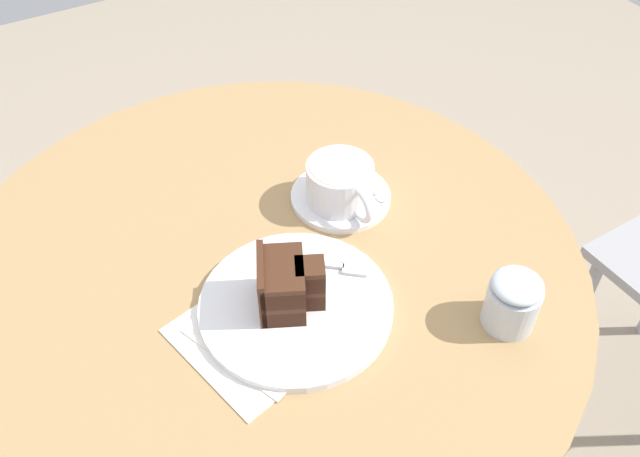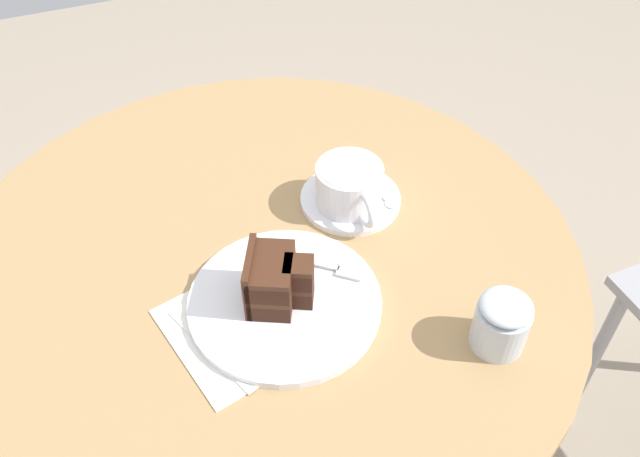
{
  "view_description": "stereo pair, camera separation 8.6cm",
  "coord_description": "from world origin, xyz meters",
  "px_view_note": "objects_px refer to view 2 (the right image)",
  "views": [
    {
      "loc": [
        0.55,
        -0.23,
        1.34
      ],
      "look_at": [
        0.02,
        0.07,
        0.72
      ],
      "focal_mm": 38.0,
      "sensor_mm": 36.0,
      "label": 1
    },
    {
      "loc": [
        0.58,
        -0.15,
        1.34
      ],
      "look_at": [
        0.02,
        0.07,
        0.72
      ],
      "focal_mm": 38.0,
      "sensor_mm": 36.0,
      "label": 2
    }
  ],
  "objects_px": {
    "saucer": "(350,199)",
    "teaspoon": "(380,194)",
    "cake_slice": "(274,280)",
    "fork": "(325,266)",
    "sugar_pot": "(502,323)",
    "cake_plate": "(285,303)",
    "coffee_cup": "(350,185)",
    "napkin": "(250,320)"
  },
  "relations": [
    {
      "from": "saucer",
      "to": "teaspoon",
      "type": "distance_m",
      "value": 0.04
    },
    {
      "from": "saucer",
      "to": "cake_slice",
      "type": "xyz_separation_m",
      "value": [
        0.14,
        -0.16,
        0.04
      ]
    },
    {
      "from": "fork",
      "to": "sugar_pot",
      "type": "bearing_deg",
      "value": -10.46
    },
    {
      "from": "saucer",
      "to": "cake_plate",
      "type": "xyz_separation_m",
      "value": [
        0.14,
        -0.15,
        0.0
      ]
    },
    {
      "from": "coffee_cup",
      "to": "sugar_pot",
      "type": "distance_m",
      "value": 0.28
    },
    {
      "from": "teaspoon",
      "to": "cake_plate",
      "type": "relative_size",
      "value": 0.39
    },
    {
      "from": "saucer",
      "to": "cake_plate",
      "type": "relative_size",
      "value": 0.6
    },
    {
      "from": "cake_plate",
      "to": "napkin",
      "type": "bearing_deg",
      "value": -81.35
    },
    {
      "from": "fork",
      "to": "sugar_pot",
      "type": "distance_m",
      "value": 0.23
    },
    {
      "from": "coffee_cup",
      "to": "cake_slice",
      "type": "relative_size",
      "value": 1.35
    },
    {
      "from": "coffee_cup",
      "to": "fork",
      "type": "height_order",
      "value": "coffee_cup"
    },
    {
      "from": "cake_plate",
      "to": "teaspoon",
      "type": "bearing_deg",
      "value": 124.77
    },
    {
      "from": "fork",
      "to": "napkin",
      "type": "height_order",
      "value": "fork"
    },
    {
      "from": "fork",
      "to": "sugar_pot",
      "type": "height_order",
      "value": "sugar_pot"
    },
    {
      "from": "sugar_pot",
      "to": "coffee_cup",
      "type": "bearing_deg",
      "value": -166.08
    },
    {
      "from": "teaspoon",
      "to": "sugar_pot",
      "type": "relative_size",
      "value": 1.22
    },
    {
      "from": "fork",
      "to": "sugar_pot",
      "type": "relative_size",
      "value": 1.45
    },
    {
      "from": "coffee_cup",
      "to": "cake_slice",
      "type": "distance_m",
      "value": 0.2
    },
    {
      "from": "saucer",
      "to": "teaspoon",
      "type": "xyz_separation_m",
      "value": [
        0.01,
        0.04,
        0.01
      ]
    },
    {
      "from": "coffee_cup",
      "to": "cake_plate",
      "type": "bearing_deg",
      "value": -46.72
    },
    {
      "from": "saucer",
      "to": "coffee_cup",
      "type": "distance_m",
      "value": 0.04
    },
    {
      "from": "saucer",
      "to": "sugar_pot",
      "type": "distance_m",
      "value": 0.29
    },
    {
      "from": "cake_plate",
      "to": "napkin",
      "type": "height_order",
      "value": "cake_plate"
    },
    {
      "from": "cake_plate",
      "to": "sugar_pot",
      "type": "height_order",
      "value": "sugar_pot"
    },
    {
      "from": "coffee_cup",
      "to": "napkin",
      "type": "xyz_separation_m",
      "value": [
        0.14,
        -0.19,
        -0.04
      ]
    },
    {
      "from": "cake_plate",
      "to": "cake_slice",
      "type": "bearing_deg",
      "value": -124.6
    },
    {
      "from": "saucer",
      "to": "teaspoon",
      "type": "relative_size",
      "value": 1.52
    },
    {
      "from": "saucer",
      "to": "cake_plate",
      "type": "distance_m",
      "value": 0.21
    },
    {
      "from": "sugar_pot",
      "to": "cake_slice",
      "type": "bearing_deg",
      "value": -123.79
    },
    {
      "from": "cake_slice",
      "to": "fork",
      "type": "distance_m",
      "value": 0.08
    },
    {
      "from": "cake_slice",
      "to": "fork",
      "type": "bearing_deg",
      "value": 107.7
    },
    {
      "from": "napkin",
      "to": "coffee_cup",
      "type": "bearing_deg",
      "value": 126.72
    },
    {
      "from": "teaspoon",
      "to": "cake_plate",
      "type": "bearing_deg",
      "value": -69.34
    },
    {
      "from": "cake_slice",
      "to": "fork",
      "type": "height_order",
      "value": "cake_slice"
    },
    {
      "from": "napkin",
      "to": "fork",
      "type": "bearing_deg",
      "value": 108.42
    },
    {
      "from": "coffee_cup",
      "to": "napkin",
      "type": "bearing_deg",
      "value": -53.28
    },
    {
      "from": "sugar_pot",
      "to": "cake_plate",
      "type": "bearing_deg",
      "value": -123.75
    },
    {
      "from": "coffee_cup",
      "to": "cake_plate",
      "type": "relative_size",
      "value": 0.53
    },
    {
      "from": "coffee_cup",
      "to": "teaspoon",
      "type": "height_order",
      "value": "coffee_cup"
    },
    {
      "from": "coffee_cup",
      "to": "napkin",
      "type": "distance_m",
      "value": 0.24
    },
    {
      "from": "coffee_cup",
      "to": "cake_slice",
      "type": "bearing_deg",
      "value": -49.92
    },
    {
      "from": "cake_plate",
      "to": "cake_slice",
      "type": "relative_size",
      "value": 2.54
    }
  ]
}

